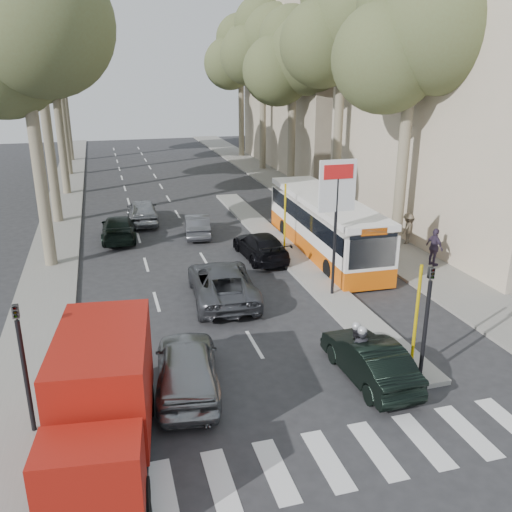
{
  "coord_description": "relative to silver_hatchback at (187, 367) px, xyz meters",
  "views": [
    {
      "loc": [
        -5.37,
        -13.7,
        8.84
      ],
      "look_at": [
        0.4,
        6.32,
        1.6
      ],
      "focal_mm": 38.0,
      "sensor_mm": 36.0,
      "label": 1
    }
  ],
  "objects": [
    {
      "name": "traffic_light_left",
      "position": [
        -4.1,
        -0.92,
        1.73
      ],
      "size": [
        0.16,
        0.41,
        3.6
      ],
      "color": "black",
      "rests_on": "ground"
    },
    {
      "name": "city_bus",
      "position": [
        8.63,
        10.47,
        0.76
      ],
      "size": [
        2.74,
        10.98,
        2.87
      ],
      "rotation": [
        0.0,
        0.0,
        -0.03
      ],
      "color": "#E45D0C",
      "rests_on": "ground"
    },
    {
      "name": "tree_l_c",
      "position": [
        -4.27,
        28.19,
        9.28
      ],
      "size": [
        7.4,
        7.2,
        13.71
      ],
      "color": "#6B604C",
      "rests_on": "ground"
    },
    {
      "name": "pedestrian_far",
      "position": [
        13.25,
        10.29,
        0.18
      ],
      "size": [
        1.14,
        0.93,
        1.62
      ],
      "primitive_type": "imported",
      "rotation": [
        0.0,
        0.0,
        3.68
      ],
      "color": "#6D6252",
      "rests_on": "sidewalk_right"
    },
    {
      "name": "tree_l_a",
      "position": [
        -4.37,
        12.19,
        9.63
      ],
      "size": [
        7.4,
        7.2,
        14.1
      ],
      "color": "#6B604C",
      "rests_on": "ground"
    },
    {
      "name": "dark_hatchback",
      "position": [
        5.3,
        -0.92,
        -0.1
      ],
      "size": [
        1.51,
        4.04,
        1.32
      ],
      "primitive_type": "imported",
      "rotation": [
        0.0,
        0.0,
        3.17
      ],
      "color": "black",
      "rests_on": "ground"
    },
    {
      "name": "building_near",
      "position": [
        19.0,
        12.08,
        8.25
      ],
      "size": [
        11.0,
        18.0,
        18.0
      ],
      "primitive_type": "cube",
      "color": "#B9AE93",
      "rests_on": "ground"
    },
    {
      "name": "billboard",
      "position": [
        6.75,
        5.08,
        2.95
      ],
      "size": [
        1.5,
        12.1,
        5.6
      ],
      "color": "yellow",
      "rests_on": "ground"
    },
    {
      "name": "queue_car_a",
      "position": [
        2.4,
        6.08,
        -0.03
      ],
      "size": [
        2.77,
        5.38,
        1.45
      ],
      "primitive_type": "imported",
      "rotation": [
        0.0,
        0.0,
        3.07
      ],
      "color": "#4E5056",
      "rests_on": "ground"
    },
    {
      "name": "building_far",
      "position": [
        19.0,
        34.08,
        7.25
      ],
      "size": [
        11.0,
        20.0,
        16.0
      ],
      "primitive_type": "cube",
      "color": "#B7A88E",
      "rests_on": "ground"
    },
    {
      "name": "motorcycle",
      "position": [
        5.01,
        -0.7,
        0.06
      ],
      "size": [
        0.77,
        2.11,
        1.79
      ],
      "rotation": [
        0.0,
        0.0,
        -0.04
      ],
      "color": "black",
      "rests_on": "ground"
    },
    {
      "name": "ground",
      "position": [
        3.5,
        0.08,
        -0.75
      ],
      "size": [
        120.0,
        120.0,
        0.0
      ],
      "primitive_type": "plane",
      "color": "#28282B",
      "rests_on": "ground"
    },
    {
      "name": "queue_car_d",
      "position": [
        3.0,
        15.08,
        -0.15
      ],
      "size": [
        1.74,
        3.82,
        1.22
      ],
      "primitive_type": "imported",
      "rotation": [
        0.0,
        0.0,
        3.02
      ],
      "color": "#52545A",
      "rests_on": "ground"
    },
    {
      "name": "tree_r_b",
      "position": [
        12.73,
        18.19,
        10.66
      ],
      "size": [
        7.4,
        7.2,
        15.27
      ],
      "color": "#6B604C",
      "rests_on": "ground"
    },
    {
      "name": "silver_hatchback",
      "position": [
        0.0,
        0.0,
        0.0
      ],
      "size": [
        2.37,
        4.63,
        1.51
      ],
      "primitive_type": "imported",
      "rotation": [
        0.0,
        0.0,
        3.01
      ],
      "color": "#95989C",
      "rests_on": "ground"
    },
    {
      "name": "tree_r_c",
      "position": [
        12.53,
        26.19,
        8.94
      ],
      "size": [
        7.4,
        7.2,
        13.32
      ],
      "color": "#6B604C",
      "rests_on": "ground"
    },
    {
      "name": "tree_r_e",
      "position": [
        12.73,
        42.19,
        9.63
      ],
      "size": [
        7.4,
        7.2,
        14.1
      ],
      "color": "#6B604C",
      "rests_on": "ground"
    },
    {
      "name": "median_left",
      "position": [
        -4.5,
        28.08,
        -0.69
      ],
      "size": [
        2.4,
        64.0,
        0.12
      ],
      "primitive_type": "cube",
      "color": "gray",
      "rests_on": "ground"
    },
    {
      "name": "queue_car_e",
      "position": [
        -1.21,
        15.56,
        -0.11
      ],
      "size": [
        2.03,
        4.53,
        1.29
      ],
      "primitive_type": "imported",
      "rotation": [
        0.0,
        0.0,
        3.09
      ],
      "color": "black",
      "rests_on": "ground"
    },
    {
      "name": "sidewalk_right",
      "position": [
        12.1,
        25.08,
        -0.69
      ],
      "size": [
        3.2,
        70.0,
        0.12
      ],
      "primitive_type": "cube",
      "color": "gray",
      "rests_on": "ground"
    },
    {
      "name": "tree_r_a",
      "position": [
        12.63,
        10.19,
        9.63
      ],
      "size": [
        7.4,
        7.2,
        14.1
      ],
      "color": "#6B604C",
      "rests_on": "ground"
    },
    {
      "name": "tree_r_d",
      "position": [
        12.63,
        34.19,
        10.32
      ],
      "size": [
        7.4,
        7.2,
        14.88
      ],
      "color": "#6B604C",
      "rests_on": "ground"
    },
    {
      "name": "pedestrian_near",
      "position": [
        12.66,
        6.94,
        0.25
      ],
      "size": [
        0.64,
        1.1,
        1.78
      ],
      "primitive_type": "imported",
      "rotation": [
        0.0,
        0.0,
        1.7
      ],
      "color": "#3D3048",
      "rests_on": "sidewalk_right"
    },
    {
      "name": "queue_car_c",
      "position": [
        0.31,
        18.56,
        -0.02
      ],
      "size": [
        1.83,
        4.34,
        1.47
      ],
      "primitive_type": "imported",
      "rotation": [
        0.0,
        0.0,
        3.12
      ],
      "color": "gray",
      "rests_on": "ground"
    },
    {
      "name": "tree_l_e",
      "position": [
        -4.47,
        44.19,
        9.97
      ],
      "size": [
        7.4,
        7.2,
        14.49
      ],
      "color": "#6B604C",
      "rests_on": "ground"
    },
    {
      "name": "tree_l_d",
      "position": [
        -4.37,
        36.19,
        11.01
      ],
      "size": [
        7.4,
        7.2,
        15.66
      ],
      "color": "#6B604C",
      "rests_on": "ground"
    },
    {
      "name": "traffic_light_island",
      "position": [
        6.75,
        -1.42,
        1.73
      ],
      "size": [
        0.16,
        0.41,
        3.6
      ],
      "color": "black",
      "rests_on": "ground"
    },
    {
      "name": "red_truck",
      "position": [
        -2.31,
        -2.24,
        0.8
      ],
      "size": [
        2.73,
        5.74,
        2.95
      ],
      "rotation": [
        0.0,
        0.0,
        -0.12
      ],
      "color": "black",
      "rests_on": "ground"
    },
    {
      "name": "queue_car_b",
      "position": [
        5.3,
        10.46,
        -0.11
      ],
      "size": [
        2.04,
        4.51,
        1.28
      ],
      "primitive_type": "imported",
      "rotation": [
        0.0,
        0.0,
        3.2
      ],
      "color": "black",
      "rests_on": "ground"
    },
    {
      "name": "tree_l_b",
      "position": [
        -4.47,
        20.19,
        10.32
      ],
      "size": [
        7.4,
        7.2,
        14.88
      ],
      "color": "#6B604C",
      "rests_on": "ground"
    },
    {
      "name": "traffic_island",
      "position": [
        6.75,
        11.08,
        -0.67
      ],
      "size": [
        1.5,
        26.0,
        0.16
      ],
      "primitive_type": "cube",
      "color": "gray",
      "rests_on": "ground"
    }
  ]
}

